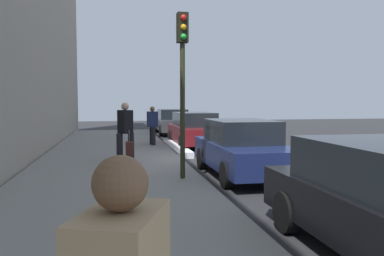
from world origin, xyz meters
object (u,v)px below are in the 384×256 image
parked_car_charcoal (173,122)px  pedestrian_navy_coat (152,124)px  parked_car_maroon (195,130)px  rolling_suitcase (129,152)px  traffic_light_pole (183,66)px  parked_car_navy (243,148)px  pedestrian_black_coat (125,130)px

parked_car_charcoal → pedestrian_navy_coat: 7.07m
parked_car_maroon → rolling_suitcase: (4.96, -3.03, -0.29)m
traffic_light_pole → parked_car_maroon: bearing=166.6°
pedestrian_navy_coat → rolling_suitcase: pedestrian_navy_coat is taller
parked_car_maroon → parked_car_navy: same height
traffic_light_pole → pedestrian_navy_coat: bearing=-179.5°
pedestrian_black_coat → traffic_light_pole: (3.23, 1.30, 1.73)m
parked_car_charcoal → parked_car_maroon: bearing=0.5°
pedestrian_black_coat → traffic_light_pole: 3.89m
pedestrian_navy_coat → traffic_light_pole: 7.74m
parked_car_charcoal → parked_car_maroon: size_ratio=1.00×
parked_car_charcoal → rolling_suitcase: (11.63, -2.96, -0.29)m
parked_car_charcoal → parked_car_navy: bearing=0.0°
parked_car_charcoal → parked_car_navy: size_ratio=1.06×
parked_car_maroon → pedestrian_navy_coat: 1.91m
parked_car_charcoal → rolling_suitcase: parked_car_charcoal is taller
parked_car_charcoal → parked_car_maroon: same height
parked_car_maroon → pedestrian_navy_coat: (0.15, -1.89, 0.26)m
pedestrian_black_coat → parked_car_navy: bearing=51.1°
parked_car_maroon → parked_car_navy: 6.92m
parked_car_charcoal → pedestrian_navy_coat: bearing=-15.0°
parked_car_maroon → pedestrian_black_coat: 5.44m
parked_car_navy → pedestrian_black_coat: 3.96m
parked_car_maroon → traffic_light_pole: 8.16m
parked_car_charcoal → traffic_light_pole: bearing=-7.0°
pedestrian_black_coat → traffic_light_pole: traffic_light_pole is taller
parked_car_maroon → pedestrian_black_coat: pedestrian_black_coat is taller
parked_car_navy → pedestrian_navy_coat: 7.01m
rolling_suitcase → traffic_light_pole: bearing=23.8°
parked_car_charcoal → parked_car_navy: (13.59, 0.00, -0.00)m
parked_car_charcoal → pedestrian_black_coat: bearing=-15.4°
parked_car_charcoal → pedestrian_navy_coat: pedestrian_navy_coat is taller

